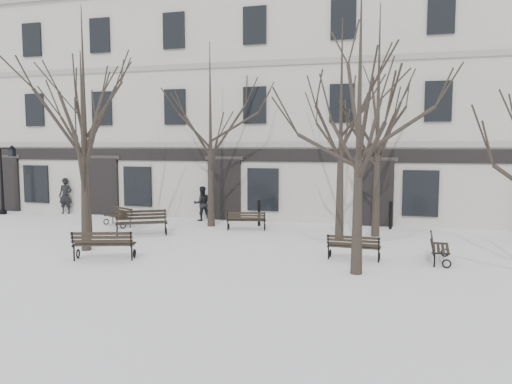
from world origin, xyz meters
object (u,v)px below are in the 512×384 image
at_px(bench_5, 438,247).
at_px(bench_3, 119,216).
at_px(bench_0, 141,222).
at_px(bench_1, 104,244).
at_px(bench_4, 246,220).
at_px(lamp_post, 5,175).
at_px(tree_2, 360,96).
at_px(tree_0, 84,95).
at_px(bench_2, 354,246).
at_px(tree_1, 83,127).

bearing_deg(bench_5, bench_3, 78.91).
height_order(bench_0, bench_1, bench_0).
bearing_deg(bench_3, bench_1, -31.85).
height_order(bench_1, bench_4, bench_1).
bearing_deg(lamp_post, bench_3, -13.47).
xyz_separation_m(bench_3, bench_5, (13.02, -3.44, 0.01)).
relative_size(tree_2, bench_0, 3.82).
bearing_deg(bench_3, tree_0, -49.78).
height_order(bench_2, bench_3, bench_3).
bearing_deg(tree_0, bench_1, -49.26).
bearing_deg(tree_0, tree_1, -57.83).
relative_size(tree_1, bench_4, 3.94).
bearing_deg(bench_2, bench_0, -11.23).
bearing_deg(bench_0, bench_4, 1.32).
bearing_deg(bench_1, bench_3, -80.30).
bearing_deg(bench_0, tree_2, -53.22).
bearing_deg(bench_5, bench_1, 107.83).
bearing_deg(bench_3, tree_1, -40.21).
distance_m(bench_4, lamp_post, 13.49).
xyz_separation_m(tree_2, bench_3, (-10.71, 5.58, -4.43)).
bearing_deg(bench_2, tree_1, 8.59).
bearing_deg(lamp_post, tree_0, -31.00).
xyz_separation_m(tree_0, tree_1, (1.13, -1.80, -1.26)).
height_order(bench_1, bench_2, bench_1).
xyz_separation_m(bench_4, bench_5, (7.27, -3.84, 0.02)).
distance_m(bench_0, lamp_post, 10.41).
xyz_separation_m(bench_2, lamp_post, (-18.07, 5.77, 1.62)).
bearing_deg(lamp_post, bench_0, -20.58).
xyz_separation_m(tree_2, bench_0, (-8.63, 3.77, -4.34)).
bearing_deg(bench_1, bench_0, -94.43).
relative_size(bench_1, bench_4, 1.16).
distance_m(tree_0, bench_1, 6.27).
relative_size(tree_1, bench_1, 3.40).
height_order(tree_1, lamp_post, tree_1).
xyz_separation_m(tree_2, lamp_post, (-18.27, 7.39, -2.82)).
distance_m(tree_0, tree_2, 10.57).
distance_m(tree_1, lamp_post, 11.51).
relative_size(bench_3, lamp_post, 0.48).
xyz_separation_m(tree_0, bench_1, (2.54, -2.94, -4.92)).
relative_size(bench_1, lamp_post, 0.55).
relative_size(tree_2, bench_3, 4.61).
bearing_deg(bench_4, bench_1, 55.87).
relative_size(tree_0, tree_2, 1.11).
distance_m(tree_1, tree_2, 9.16).
xyz_separation_m(bench_0, bench_5, (10.95, -1.64, -0.08)).
relative_size(bench_1, bench_3, 1.16).
xyz_separation_m(tree_1, bench_2, (8.91, 0.86, -3.73)).
xyz_separation_m(tree_0, bench_4, (5.28, 3.41, -4.98)).
height_order(bench_1, bench_3, bench_1).
xyz_separation_m(bench_2, bench_5, (2.51, 0.51, 0.02)).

